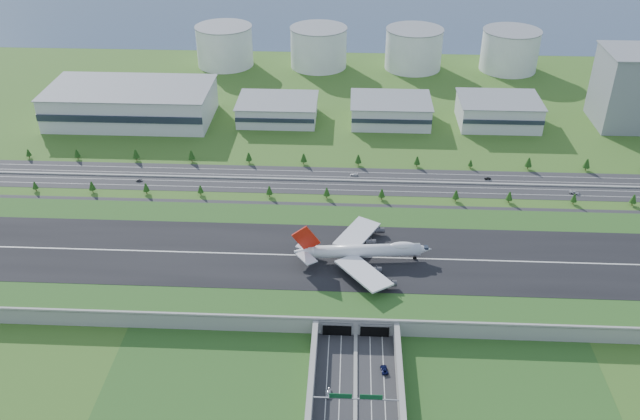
{
  "coord_description": "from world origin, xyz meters",
  "views": [
    {
      "loc": [
        -4.9,
        -283.73,
        209.04
      ],
      "look_at": [
        -20.38,
        35.0,
        14.41
      ],
      "focal_mm": 38.0,
      "sensor_mm": 36.0,
      "label": 1
    }
  ],
  "objects_px": {
    "office_tower": "(631,89)",
    "car_6": "(575,192)",
    "car_0": "(329,393)",
    "car_7": "(354,174)",
    "boeing_747": "(363,251)",
    "car_5": "(488,179)",
    "car_4": "(139,180)",
    "car_2": "(384,370)",
    "fuel_tank_a": "(225,46)"
  },
  "relations": [
    {
      "from": "boeing_747",
      "to": "car_0",
      "type": "xyz_separation_m",
      "value": [
        -14.09,
        -83.84,
        -13.24
      ]
    },
    {
      "from": "car_0",
      "to": "car_6",
      "type": "bearing_deg",
      "value": 56.02
    },
    {
      "from": "car_7",
      "to": "car_0",
      "type": "bearing_deg",
      "value": -3.34
    },
    {
      "from": "car_0",
      "to": "car_4",
      "type": "distance_m",
      "value": 216.43
    },
    {
      "from": "car_0",
      "to": "boeing_747",
      "type": "bearing_deg",
      "value": 86.69
    },
    {
      "from": "car_2",
      "to": "car_4",
      "type": "distance_m",
      "value": 219.97
    },
    {
      "from": "fuel_tank_a",
      "to": "car_5",
      "type": "height_order",
      "value": "fuel_tank_a"
    },
    {
      "from": "car_5",
      "to": "car_7",
      "type": "distance_m",
      "value": 85.62
    },
    {
      "from": "office_tower",
      "to": "car_7",
      "type": "xyz_separation_m",
      "value": [
        -201.71,
        -92.52,
        -26.68
      ]
    },
    {
      "from": "boeing_747",
      "to": "car_4",
      "type": "distance_m",
      "value": 168.9
    },
    {
      "from": "boeing_747",
      "to": "car_5",
      "type": "bearing_deg",
      "value": 46.84
    },
    {
      "from": "office_tower",
      "to": "car_6",
      "type": "distance_m",
      "value": 130.32
    },
    {
      "from": "boeing_747",
      "to": "car_0",
      "type": "distance_m",
      "value": 86.04
    },
    {
      "from": "fuel_tank_a",
      "to": "car_2",
      "type": "bearing_deg",
      "value": -70.91
    },
    {
      "from": "fuel_tank_a",
      "to": "car_0",
      "type": "xyz_separation_m",
      "value": [
        109.13,
        -396.72,
        -16.55
      ]
    },
    {
      "from": "car_2",
      "to": "car_4",
      "type": "height_order",
      "value": "car_2"
    },
    {
      "from": "office_tower",
      "to": "fuel_tank_a",
      "type": "xyz_separation_m",
      "value": [
        -320.0,
        115.0,
        -10.0
      ]
    },
    {
      "from": "car_6",
      "to": "car_4",
      "type": "bearing_deg",
      "value": 110.76
    },
    {
      "from": "car_5",
      "to": "car_7",
      "type": "xyz_separation_m",
      "value": [
        -85.61,
        1.3,
        0.04
      ]
    },
    {
      "from": "car_6",
      "to": "fuel_tank_a",
      "type": "bearing_deg",
      "value": 69.91
    },
    {
      "from": "car_5",
      "to": "car_4",
      "type": "bearing_deg",
      "value": -86.71
    },
    {
      "from": "fuel_tank_a",
      "to": "car_6",
      "type": "height_order",
      "value": "fuel_tank_a"
    },
    {
      "from": "fuel_tank_a",
      "to": "office_tower",
      "type": "bearing_deg",
      "value": -19.77
    },
    {
      "from": "boeing_747",
      "to": "car_7",
      "type": "bearing_deg",
      "value": 87.31
    },
    {
      "from": "car_0",
      "to": "car_7",
      "type": "relative_size",
      "value": 1.01
    },
    {
      "from": "office_tower",
      "to": "car_2",
      "type": "xyz_separation_m",
      "value": [
        -187.74,
        -267.11,
        -26.56
      ]
    },
    {
      "from": "car_5",
      "to": "car_6",
      "type": "distance_m",
      "value": 53.13
    },
    {
      "from": "fuel_tank_a",
      "to": "car_4",
      "type": "relative_size",
      "value": 12.16
    },
    {
      "from": "car_0",
      "to": "car_2",
      "type": "xyz_separation_m",
      "value": [
        23.12,
        14.61,
        -0.01
      ]
    },
    {
      "from": "boeing_747",
      "to": "car_6",
      "type": "bearing_deg",
      "value": 28.53
    },
    {
      "from": "fuel_tank_a",
      "to": "car_0",
      "type": "height_order",
      "value": "fuel_tank_a"
    },
    {
      "from": "car_0",
      "to": "car_6",
      "type": "distance_m",
      "value": 225.39
    },
    {
      "from": "fuel_tank_a",
      "to": "car_7",
      "type": "height_order",
      "value": "fuel_tank_a"
    },
    {
      "from": "car_4",
      "to": "car_5",
      "type": "distance_m",
      "value": 222.72
    },
    {
      "from": "boeing_747",
      "to": "car_2",
      "type": "bearing_deg",
      "value": -87.93
    },
    {
      "from": "car_6",
      "to": "car_7",
      "type": "relative_size",
      "value": 1.27
    },
    {
      "from": "boeing_747",
      "to": "car_2",
      "type": "distance_m",
      "value": 71.07
    },
    {
      "from": "fuel_tank_a",
      "to": "car_4",
      "type": "height_order",
      "value": "fuel_tank_a"
    },
    {
      "from": "office_tower",
      "to": "car_0",
      "type": "distance_m",
      "value": 352.89
    },
    {
      "from": "office_tower",
      "to": "car_5",
      "type": "relative_size",
      "value": 13.65
    },
    {
      "from": "car_4",
      "to": "boeing_747",
      "type": "bearing_deg",
      "value": -129.71
    },
    {
      "from": "office_tower",
      "to": "car_2",
      "type": "relative_size",
      "value": 9.35
    },
    {
      "from": "office_tower",
      "to": "boeing_747",
      "type": "relative_size",
      "value": 0.78
    },
    {
      "from": "boeing_747",
      "to": "car_5",
      "type": "height_order",
      "value": "boeing_747"
    },
    {
      "from": "office_tower",
      "to": "car_4",
      "type": "xyz_separation_m",
      "value": [
        -338.44,
        -106.87,
        -26.68
      ]
    },
    {
      "from": "car_2",
      "to": "fuel_tank_a",
      "type": "bearing_deg",
      "value": -80.45
    },
    {
      "from": "car_2",
      "to": "car_7",
      "type": "distance_m",
      "value": 175.15
    },
    {
      "from": "car_2",
      "to": "car_6",
      "type": "distance_m",
      "value": 199.48
    },
    {
      "from": "fuel_tank_a",
      "to": "car_0",
      "type": "relative_size",
      "value": 10.24
    },
    {
      "from": "car_4",
      "to": "car_5",
      "type": "bearing_deg",
      "value": -93.63
    }
  ]
}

